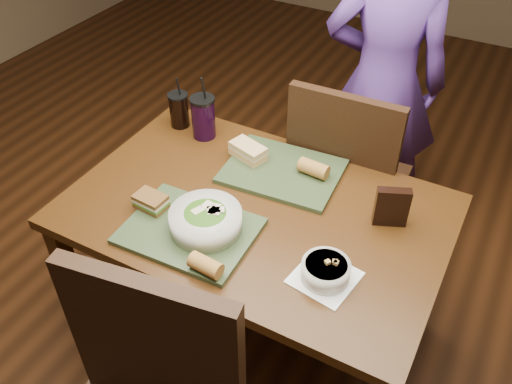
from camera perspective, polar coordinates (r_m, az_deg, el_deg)
The scene contains 15 objects.
ground at distance 2.45m, azimuth 0.00°, elevation -14.81°, with size 6.00×6.00×0.00m, color #381C0B.
dining_table at distance 1.94m, azimuth 0.00°, elevation -3.61°, with size 1.30×0.85×0.75m.
chair_far at distance 2.32m, azimuth 9.38°, elevation 1.45°, with size 0.46×0.46×1.02m.
diner at distance 2.59m, azimuth 13.21°, elevation 11.08°, with size 0.57×0.38×1.56m, color #553187.
tray_near at distance 1.79m, azimuth -7.01°, elevation -4.09°, with size 0.42×0.32×0.02m, color #2F3E23.
tray_far at distance 2.02m, azimuth 2.80°, elevation 2.20°, with size 0.42×0.32×0.02m, color #2F3E23.
salad_bowl at distance 1.76m, azimuth -5.32°, elevation -2.87°, with size 0.24×0.24×0.08m.
soup_bowl at distance 1.64m, azimuth 7.34°, elevation -8.20°, with size 0.21×0.21×0.07m.
sandwich_near at distance 1.87m, azimuth -11.01°, elevation -0.98°, with size 0.11×0.08×0.05m.
sandwich_far at distance 2.06m, azimuth -0.83°, elevation 4.33°, with size 0.15×0.11×0.06m.
baguette_near at distance 1.64m, azimuth -5.32°, elevation -7.69°, with size 0.05×0.05×0.10m, color #AD7533.
baguette_far at distance 1.99m, azimuth 6.08°, elevation 2.48°, with size 0.06×0.06×0.11m, color #AD7533.
cup_cola at distance 2.27m, azimuth -8.11°, elevation 8.56°, with size 0.08×0.08×0.23m.
cup_berry at distance 2.19m, azimuth -5.57°, elevation 7.86°, with size 0.10×0.10×0.27m.
chip_bag at distance 1.83m, azimuth 14.09°, elevation -1.54°, with size 0.11×0.03×0.14m, color black.
Camera 1 is at (0.67, -1.23, 2.01)m, focal length 38.00 mm.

